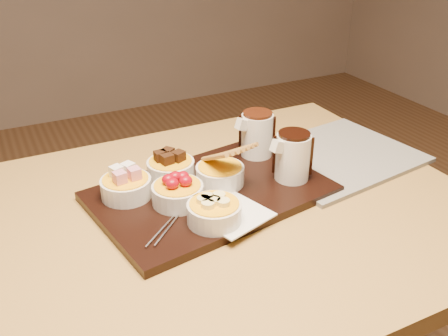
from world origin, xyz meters
name	(u,v)px	position (x,y,z in m)	size (l,w,h in m)	color
dining_table	(179,260)	(0.00, 0.00, 0.65)	(1.20, 0.80, 0.75)	#A8813E
serving_board	(211,193)	(0.09, 0.04, 0.76)	(0.46, 0.30, 0.02)	black
napkin	(232,214)	(0.09, -0.06, 0.77)	(0.12, 0.12, 0.00)	white
bowl_marshmallows	(126,188)	(-0.07, 0.09, 0.79)	(0.10, 0.10, 0.04)	silver
bowl_cake	(171,169)	(0.04, 0.13, 0.79)	(0.10, 0.10, 0.04)	silver
bowl_strawberries	(178,194)	(0.01, 0.03, 0.79)	(0.10, 0.10, 0.04)	silver
bowl_biscotti	(220,175)	(0.12, 0.06, 0.79)	(0.10, 0.10, 0.04)	silver
bowl_bananas	(214,213)	(0.05, -0.06, 0.79)	(0.10, 0.10, 0.04)	silver
pitcher_dark_chocolate	(293,157)	(0.27, 0.01, 0.82)	(0.07, 0.07, 0.10)	silver
pitcher_milk_chocolate	(257,135)	(0.25, 0.14, 0.82)	(0.07, 0.07, 0.10)	silver
fondue_skewers	(180,208)	(0.01, 0.00, 0.77)	(0.26, 0.03, 0.01)	silver
newspaper	(335,156)	(0.43, 0.07, 0.76)	(0.36, 0.29, 0.01)	beige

